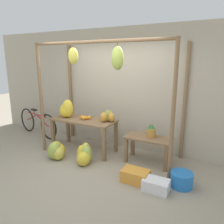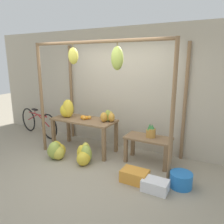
{
  "view_description": "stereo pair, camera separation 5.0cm",
  "coord_description": "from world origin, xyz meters",
  "px_view_note": "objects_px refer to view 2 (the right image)",
  "views": [
    {
      "loc": [
        2.2,
        -3.07,
        2.09
      ],
      "look_at": [
        0.11,
        0.87,
        1.01
      ],
      "focal_mm": 35.0,
      "sensor_mm": 36.0,
      "label": 1
    },
    {
      "loc": [
        2.24,
        -3.05,
        2.09
      ],
      "look_at": [
        0.11,
        0.87,
        1.01
      ],
      "focal_mm": 35.0,
      "sensor_mm": 36.0,
      "label": 2
    }
  ],
  "objects_px": {
    "banana_pile_ground_left": "(56,151)",
    "banana_pile_ground_right": "(85,155)",
    "parked_bicycle": "(38,122)",
    "fruit_crate_purple": "(155,185)",
    "fruit_crate_white": "(135,176)",
    "pineapple_cluster": "(151,132)",
    "papaya_pile": "(108,117)",
    "blue_bucket": "(181,180)",
    "orange_pile": "(86,118)",
    "banana_pile_on_table": "(67,109)"
  },
  "relations": [
    {
      "from": "banana_pile_ground_left",
      "to": "parked_bicycle",
      "type": "distance_m",
      "value": 1.75
    },
    {
      "from": "banana_pile_ground_right",
      "to": "fruit_crate_white",
      "type": "relative_size",
      "value": 1.01
    },
    {
      "from": "orange_pile",
      "to": "banana_pile_on_table",
      "type": "bearing_deg",
      "value": -173.26
    },
    {
      "from": "pineapple_cluster",
      "to": "blue_bucket",
      "type": "bearing_deg",
      "value": -38.64
    },
    {
      "from": "banana_pile_ground_right",
      "to": "papaya_pile",
      "type": "height_order",
      "value": "papaya_pile"
    },
    {
      "from": "orange_pile",
      "to": "fruit_crate_purple",
      "type": "height_order",
      "value": "orange_pile"
    },
    {
      "from": "banana_pile_ground_right",
      "to": "orange_pile",
      "type": "bearing_deg",
      "value": 121.53
    },
    {
      "from": "banana_pile_on_table",
      "to": "fruit_crate_white",
      "type": "xyz_separation_m",
      "value": [
        2.0,
        -0.65,
        -0.84
      ]
    },
    {
      "from": "papaya_pile",
      "to": "fruit_crate_purple",
      "type": "height_order",
      "value": "papaya_pile"
    },
    {
      "from": "fruit_crate_white",
      "to": "papaya_pile",
      "type": "distance_m",
      "value": 1.47
    },
    {
      "from": "banana_pile_ground_left",
      "to": "banana_pile_ground_right",
      "type": "xyz_separation_m",
      "value": [
        0.68,
        0.09,
        0.02
      ]
    },
    {
      "from": "orange_pile",
      "to": "fruit_crate_white",
      "type": "xyz_separation_m",
      "value": [
        1.52,
        -0.71,
        -0.69
      ]
    },
    {
      "from": "fruit_crate_white",
      "to": "papaya_pile",
      "type": "height_order",
      "value": "papaya_pile"
    },
    {
      "from": "fruit_crate_white",
      "to": "blue_bucket",
      "type": "relative_size",
      "value": 1.25
    },
    {
      "from": "banana_pile_on_table",
      "to": "orange_pile",
      "type": "height_order",
      "value": "banana_pile_on_table"
    },
    {
      "from": "banana_pile_ground_left",
      "to": "fruit_crate_purple",
      "type": "xyz_separation_m",
      "value": [
        2.26,
        -0.17,
        -0.07
      ]
    },
    {
      "from": "banana_pile_ground_right",
      "to": "fruit_crate_purple",
      "type": "bearing_deg",
      "value": -9.21
    },
    {
      "from": "parked_bicycle",
      "to": "fruit_crate_purple",
      "type": "distance_m",
      "value": 3.91
    },
    {
      "from": "fruit_crate_white",
      "to": "papaya_pile",
      "type": "xyz_separation_m",
      "value": [
        -0.98,
        0.79,
        0.77
      ]
    },
    {
      "from": "papaya_pile",
      "to": "fruit_crate_purple",
      "type": "bearing_deg",
      "value": -32.76
    },
    {
      "from": "banana_pile_ground_left",
      "to": "banana_pile_ground_right",
      "type": "distance_m",
      "value": 0.69
    },
    {
      "from": "banana_pile_on_table",
      "to": "papaya_pile",
      "type": "bearing_deg",
      "value": 7.56
    },
    {
      "from": "banana_pile_on_table",
      "to": "blue_bucket",
      "type": "xyz_separation_m",
      "value": [
        2.75,
        -0.43,
        -0.82
      ]
    },
    {
      "from": "pineapple_cluster",
      "to": "fruit_crate_purple",
      "type": "distance_m",
      "value": 1.15
    },
    {
      "from": "parked_bicycle",
      "to": "pineapple_cluster",
      "type": "bearing_deg",
      "value": -2.74
    },
    {
      "from": "blue_bucket",
      "to": "fruit_crate_purple",
      "type": "height_order",
      "value": "blue_bucket"
    },
    {
      "from": "blue_bucket",
      "to": "papaya_pile",
      "type": "relative_size",
      "value": 1.02
    },
    {
      "from": "papaya_pile",
      "to": "banana_pile_ground_left",
      "type": "bearing_deg",
      "value": -140.85
    },
    {
      "from": "banana_pile_on_table",
      "to": "fruit_crate_white",
      "type": "height_order",
      "value": "banana_pile_on_table"
    },
    {
      "from": "banana_pile_ground_right",
      "to": "parked_bicycle",
      "type": "relative_size",
      "value": 0.27
    },
    {
      "from": "orange_pile",
      "to": "banana_pile_ground_right",
      "type": "distance_m",
      "value": 0.89
    },
    {
      "from": "banana_pile_ground_left",
      "to": "papaya_pile",
      "type": "distance_m",
      "value": 1.34
    },
    {
      "from": "banana_pile_ground_left",
      "to": "blue_bucket",
      "type": "height_order",
      "value": "banana_pile_ground_left"
    },
    {
      "from": "papaya_pile",
      "to": "fruit_crate_purple",
      "type": "relative_size",
      "value": 0.87
    },
    {
      "from": "banana_pile_ground_right",
      "to": "blue_bucket",
      "type": "distance_m",
      "value": 1.92
    },
    {
      "from": "fruit_crate_white",
      "to": "parked_bicycle",
      "type": "relative_size",
      "value": 0.27
    },
    {
      "from": "banana_pile_on_table",
      "to": "papaya_pile",
      "type": "distance_m",
      "value": 1.04
    },
    {
      "from": "banana_pile_ground_right",
      "to": "fruit_crate_purple",
      "type": "height_order",
      "value": "banana_pile_ground_right"
    },
    {
      "from": "banana_pile_ground_left",
      "to": "fruit_crate_purple",
      "type": "bearing_deg",
      "value": -4.24
    },
    {
      "from": "pineapple_cluster",
      "to": "papaya_pile",
      "type": "relative_size",
      "value": 0.8
    },
    {
      "from": "pineapple_cluster",
      "to": "fruit_crate_purple",
      "type": "bearing_deg",
      "value": -66.4
    },
    {
      "from": "pineapple_cluster",
      "to": "blue_bucket",
      "type": "height_order",
      "value": "pineapple_cluster"
    },
    {
      "from": "banana_pile_on_table",
      "to": "banana_pile_ground_left",
      "type": "relative_size",
      "value": 0.84
    },
    {
      "from": "banana_pile_ground_right",
      "to": "papaya_pile",
      "type": "relative_size",
      "value": 1.29
    },
    {
      "from": "fruit_crate_white",
      "to": "parked_bicycle",
      "type": "height_order",
      "value": "parked_bicycle"
    },
    {
      "from": "pineapple_cluster",
      "to": "papaya_pile",
      "type": "height_order",
      "value": "papaya_pile"
    },
    {
      "from": "orange_pile",
      "to": "banana_pile_ground_left",
      "type": "xyz_separation_m",
      "value": [
        -0.34,
        -0.64,
        -0.63
      ]
    },
    {
      "from": "fruit_crate_white",
      "to": "fruit_crate_purple",
      "type": "xyz_separation_m",
      "value": [
        0.4,
        -0.1,
        -0.01
      ]
    },
    {
      "from": "banana_pile_ground_right",
      "to": "blue_bucket",
      "type": "height_order",
      "value": "banana_pile_ground_right"
    },
    {
      "from": "fruit_crate_white",
      "to": "papaya_pile",
      "type": "relative_size",
      "value": 1.28
    }
  ]
}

